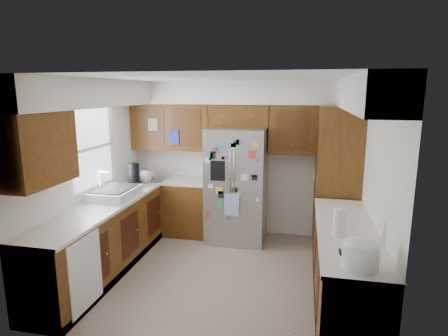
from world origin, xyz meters
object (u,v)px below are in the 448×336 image
(rice_cooker, at_px, (360,252))
(paper_towel, at_px, (339,222))
(pantry, at_px, (337,180))
(fridge, at_px, (237,185))

(rice_cooker, relative_size, paper_towel, 1.12)
(pantry, bearing_deg, fridge, 177.94)
(pantry, bearing_deg, paper_towel, -93.46)
(fridge, distance_m, rice_cooker, 2.99)
(paper_towel, bearing_deg, rice_cooker, -80.96)
(pantry, relative_size, rice_cooker, 6.78)
(pantry, distance_m, fridge, 1.51)
(fridge, height_order, paper_towel, fridge)
(paper_towel, bearing_deg, fridge, 126.32)
(pantry, height_order, rice_cooker, pantry)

